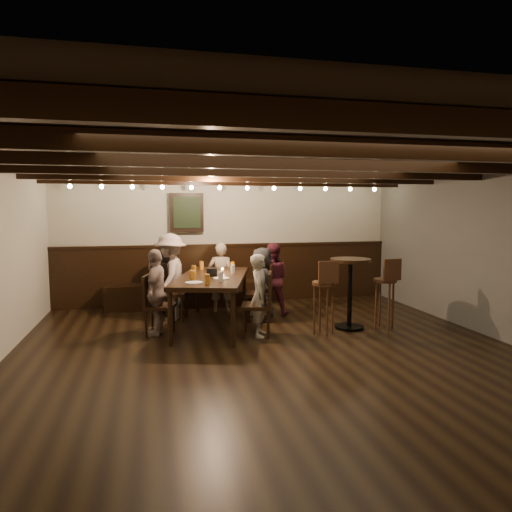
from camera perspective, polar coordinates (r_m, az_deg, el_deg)
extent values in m
plane|color=black|center=(5.73, 2.49, -12.63)|extent=(7.00, 7.00, 0.00)
plane|color=black|center=(5.46, 2.61, 12.00)|extent=(7.00, 7.00, 0.00)
plane|color=beige|center=(8.87, -3.50, 1.92)|extent=(6.50, 0.00, 6.50)
plane|color=#565653|center=(7.06, 28.88, 0.14)|extent=(0.00, 7.00, 7.00)
cube|color=black|center=(8.90, -3.43, -2.27)|extent=(6.50, 0.08, 1.10)
cube|color=black|center=(8.61, -8.40, -4.81)|extent=(3.00, 0.45, 0.45)
cube|color=black|center=(8.66, -8.67, 5.41)|extent=(0.62, 0.12, 0.72)
cube|color=black|center=(8.59, -8.63, 5.40)|extent=(0.50, 0.02, 0.58)
cube|color=black|center=(2.79, 19.41, 15.60)|extent=(6.50, 0.10, 0.16)
cube|color=black|center=(3.81, 9.81, 13.16)|extent=(6.50, 0.10, 0.16)
cube|color=black|center=(4.90, 4.46, 11.62)|extent=(6.50, 0.10, 0.16)
cube|color=black|center=(6.01, 1.09, 10.59)|extent=(6.50, 0.10, 0.16)
cube|color=black|center=(7.14, -1.20, 9.86)|extent=(6.50, 0.10, 0.16)
cube|color=black|center=(8.27, -2.86, 9.32)|extent=(6.50, 0.10, 0.16)
sphere|color=#FFE099|center=(8.22, -22.25, 8.07)|extent=(0.07, 0.07, 0.07)
sphere|color=#FFE099|center=(8.12, -12.53, 8.41)|extent=(0.07, 0.07, 0.07)
sphere|color=#FFE099|center=(8.25, -2.83, 8.50)|extent=(0.07, 0.07, 0.07)
sphere|color=#FFE099|center=(8.60, 6.33, 8.37)|extent=(0.07, 0.07, 0.07)
sphere|color=#FFE099|center=(9.14, 14.58, 8.07)|extent=(0.07, 0.07, 0.07)
cube|color=black|center=(7.01, -5.50, -2.73)|extent=(1.50, 2.32, 0.06)
cylinder|color=black|center=(6.19, -10.66, -7.74)|extent=(0.06, 0.06, 0.74)
cylinder|color=black|center=(8.12, -7.37, -4.41)|extent=(0.06, 0.06, 0.74)
cylinder|color=black|center=(6.06, -2.89, -7.96)|extent=(0.06, 0.06, 0.74)
cylinder|color=black|center=(8.01, -1.48, -4.50)|extent=(0.06, 0.06, 0.74)
cube|color=black|center=(7.63, -10.21, -4.63)|extent=(0.52, 0.52, 0.05)
cube|color=black|center=(7.63, -11.64, -2.71)|extent=(0.15, 0.42, 0.46)
cube|color=black|center=(6.78, -11.92, -6.20)|extent=(0.49, 0.49, 0.05)
cube|color=black|center=(6.78, -13.44, -4.15)|extent=(0.14, 0.39, 0.44)
cube|color=black|center=(7.44, 0.39, -4.76)|extent=(0.52, 0.52, 0.05)
cube|color=black|center=(7.39, 1.88, -2.80)|extent=(0.15, 0.42, 0.47)
cube|color=black|center=(6.56, 0.06, -6.27)|extent=(0.52, 0.52, 0.05)
cube|color=black|center=(6.51, 1.74, -4.08)|extent=(0.15, 0.42, 0.46)
imported|color=black|center=(8.08, -10.91, -2.74)|extent=(0.69, 0.54, 1.24)
imported|color=gray|center=(8.06, -4.42, -2.69)|extent=(0.51, 0.40, 1.23)
imported|color=#5A1F2E|center=(7.85, 1.99, -2.88)|extent=(0.71, 0.61, 1.24)
imported|color=gray|center=(7.59, -10.62, -2.57)|extent=(0.76, 1.03, 1.42)
imported|color=gray|center=(6.75, -12.37, -4.42)|extent=(0.49, 0.79, 1.25)
imported|color=#232325|center=(7.41, 0.78, -3.56)|extent=(0.52, 0.67, 1.20)
imported|color=#9D9585|center=(6.53, 0.50, -4.93)|extent=(0.39, 0.49, 1.18)
cylinder|color=#BF7219|center=(7.72, -6.82, -1.17)|extent=(0.07, 0.07, 0.14)
cylinder|color=#BF7219|center=(7.60, -2.94, -1.25)|extent=(0.07, 0.07, 0.14)
cylinder|color=#BF7219|center=(7.14, -7.78, -1.76)|extent=(0.07, 0.07, 0.14)
cylinder|color=silver|center=(7.15, -2.90, -1.70)|extent=(0.07, 0.07, 0.14)
cylinder|color=#BF7219|center=(6.59, -7.96, -2.41)|extent=(0.07, 0.07, 0.14)
cylinder|color=silver|center=(6.43, -4.44, -2.59)|extent=(0.07, 0.07, 0.14)
cylinder|color=#BF7219|center=(6.20, -6.11, -2.92)|extent=(0.07, 0.07, 0.14)
cylinder|color=white|center=(6.34, -7.75, -3.31)|extent=(0.24, 0.24, 0.01)
cylinder|color=white|center=(6.68, -4.34, -2.80)|extent=(0.24, 0.24, 0.01)
cube|color=black|center=(6.94, -5.56, -2.04)|extent=(0.15, 0.10, 0.12)
cylinder|color=beige|center=(7.28, -4.23, -1.94)|extent=(0.05, 0.05, 0.05)
cylinder|color=black|center=(7.20, 11.56, -8.68)|extent=(0.44, 0.44, 0.04)
cylinder|color=black|center=(7.09, 11.65, -4.73)|extent=(0.07, 0.07, 1.01)
cylinder|color=black|center=(7.01, 11.74, -0.52)|extent=(0.60, 0.60, 0.05)
cylinder|color=#382111|center=(6.67, 8.49, -3.40)|extent=(0.34, 0.34, 0.05)
cube|color=#382111|center=(6.50, 9.06, -2.05)|extent=(0.30, 0.04, 0.32)
cylinder|color=#382111|center=(7.14, 15.84, -2.95)|extent=(0.34, 0.34, 0.05)
cube|color=#382111|center=(6.99, 16.68, -1.67)|extent=(0.30, 0.07, 0.32)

